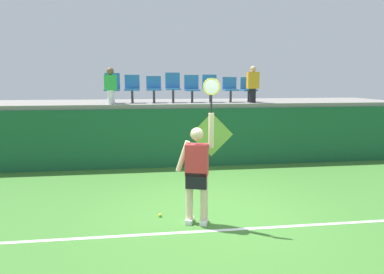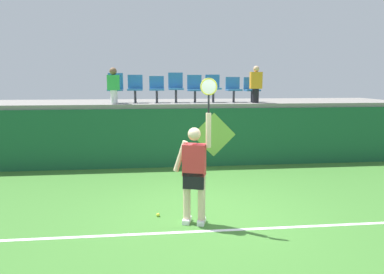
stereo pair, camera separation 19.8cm
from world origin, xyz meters
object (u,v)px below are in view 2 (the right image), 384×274
at_px(tennis_ball, 158,215).
at_px(stadium_chair_3, 176,86).
at_px(water_bottle, 113,101).
at_px(stadium_chair_7, 251,88).
at_px(stadium_chair_4, 195,87).
at_px(stadium_chair_2, 157,88).
at_px(stadium_chair_5, 213,86).
at_px(spectator_1, 114,85).
at_px(tennis_player, 195,170).
at_px(stadium_chair_0, 115,87).
at_px(spectator_0, 256,84).
at_px(stadium_chair_1, 135,87).
at_px(stadium_chair_6, 233,88).

xyz_separation_m(tennis_ball, stadium_chair_3, (0.62, 4.50, 2.26)).
xyz_separation_m(water_bottle, stadium_chair_7, (4.15, 0.70, 0.32)).
bearing_deg(stadium_chair_4, stadium_chair_2, -179.69).
bearing_deg(stadium_chair_5, spectator_1, -171.35).
height_order(tennis_player, spectator_1, spectator_1).
height_order(stadium_chair_0, stadium_chair_2, stadium_chair_0).
distance_m(stadium_chair_7, spectator_0, 0.48).
xyz_separation_m(tennis_ball, water_bottle, (-1.19, 3.80, 1.87)).
xyz_separation_m(stadium_chair_1, stadium_chair_3, (1.22, 0.01, 0.03)).
bearing_deg(stadium_chair_1, spectator_1, -142.32).
relative_size(stadium_chair_3, stadium_chair_4, 1.08).
height_order(stadium_chair_4, stadium_chair_6, stadium_chair_4).
distance_m(stadium_chair_1, stadium_chair_2, 0.64).
height_order(stadium_chair_2, spectator_1, spectator_1).
bearing_deg(stadium_chair_3, stadium_chair_7, -0.22).
xyz_separation_m(stadium_chair_1, stadium_chair_6, (2.99, -0.00, -0.03)).
bearing_deg(stadium_chair_5, tennis_player, -103.01).
height_order(stadium_chair_3, spectator_0, spectator_0).
distance_m(stadium_chair_3, spectator_0, 2.39).
relative_size(tennis_ball, stadium_chair_6, 0.09).
xyz_separation_m(stadium_chair_2, spectator_1, (-1.22, -0.44, 0.09)).
xyz_separation_m(stadium_chair_2, stadium_chair_7, (2.92, 0.00, -0.03)).
height_order(stadium_chair_4, spectator_1, spectator_1).
bearing_deg(stadium_chair_1, tennis_ball, -82.44).
xyz_separation_m(stadium_chair_3, stadium_chair_7, (2.35, -0.01, -0.07)).
xyz_separation_m(stadium_chair_4, stadium_chair_5, (0.56, -0.00, 0.03)).
distance_m(stadium_chair_0, stadium_chair_5, 2.94).
relative_size(tennis_player, spectator_0, 2.31).
bearing_deg(stadium_chair_3, water_bottle, -158.66).
bearing_deg(tennis_player, stadium_chair_3, 90.18).
bearing_deg(tennis_ball, tennis_player, -29.96).
distance_m(stadium_chair_1, stadium_chair_3, 1.22).
bearing_deg(tennis_player, water_bottle, 113.66).
distance_m(stadium_chair_6, spectator_1, 3.60).
xyz_separation_m(stadium_chair_0, stadium_chair_4, (2.37, -0.00, -0.03)).
bearing_deg(stadium_chair_3, tennis_ball, -97.82).
relative_size(stadium_chair_4, spectator_0, 0.76).
bearing_deg(stadium_chair_3, stadium_chair_6, -0.32).
distance_m(water_bottle, stadium_chair_2, 1.46).
bearing_deg(tennis_ball, stadium_chair_4, 75.11).
height_order(tennis_ball, spectator_0, spectator_0).
bearing_deg(stadium_chair_1, tennis_player, -75.80).
bearing_deg(stadium_chair_3, stadium_chair_2, -179.09).
bearing_deg(tennis_ball, stadium_chair_5, 68.65).
bearing_deg(stadium_chair_1, stadium_chair_3, 0.24).
bearing_deg(stadium_chair_6, tennis_player, -109.90).
bearing_deg(stadium_chair_3, stadium_chair_1, -179.76).
relative_size(tennis_player, stadium_chair_4, 3.03).
relative_size(stadium_chair_7, spectator_1, 0.74).
height_order(stadium_chair_4, spectator_0, spectator_0).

